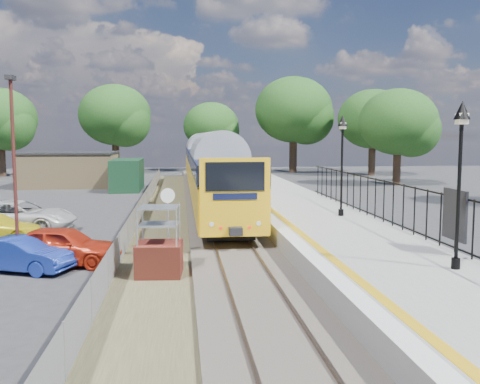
{
  "coord_description": "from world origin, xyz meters",
  "views": [
    {
      "loc": [
        -2.04,
        -17.72,
        4.56
      ],
      "look_at": [
        0.67,
        6.48,
        2.0
      ],
      "focal_mm": 40.0,
      "sensor_mm": 36.0,
      "label": 1
    }
  ],
  "objects": [
    {
      "name": "tree_line",
      "position": [
        1.4,
        42.0,
        6.61
      ],
      "size": [
        56.8,
        43.8,
        11.88
      ],
      "color": "#332319",
      "rests_on": "ground"
    },
    {
      "name": "victorian_lamp_south",
      "position": [
        5.5,
        -4.0,
        4.3
      ],
      "size": [
        0.44,
        0.44,
        4.6
      ],
      "color": "black",
      "rests_on": "platform"
    },
    {
      "name": "speed_sign",
      "position": [
        -2.51,
        1.68,
        1.81
      ],
      "size": [
        0.52,
        0.21,
        2.68
      ],
      "rotation": [
        0.0,
        0.0,
        0.35
      ],
      "color": "#999EA3",
      "rests_on": "ground"
    },
    {
      "name": "outbuilding",
      "position": [
        -10.91,
        31.21,
        1.52
      ],
      "size": [
        10.8,
        10.1,
        3.12
      ],
      "color": "tan",
      "rests_on": "ground"
    },
    {
      "name": "ground",
      "position": [
        0.0,
        0.0,
        0.0
      ],
      "size": [
        120.0,
        120.0,
        0.0
      ],
      "primitive_type": "plane",
      "color": "#2D2D30",
      "rests_on": "ground"
    },
    {
      "name": "train",
      "position": [
        0.0,
        22.69,
        2.34
      ],
      "size": [
        2.82,
        40.83,
        3.51
      ],
      "color": "yellow",
      "rests_on": "ground"
    },
    {
      "name": "carpark_lamp",
      "position": [
        -7.69,
        1.27,
        3.78
      ],
      "size": [
        0.25,
        0.5,
        6.58
      ],
      "color": "#4D1E19",
      "rests_on": "ground"
    },
    {
      "name": "platform_edge",
      "position": [
        2.14,
        8.0,
        0.9
      ],
      "size": [
        0.9,
        70.0,
        0.01
      ],
      "color": "silver",
      "rests_on": "platform"
    },
    {
      "name": "victorian_lamp_north",
      "position": [
        5.3,
        6.0,
        4.3
      ],
      "size": [
        0.44,
        0.44,
        4.6
      ],
      "color": "black",
      "rests_on": "platform"
    },
    {
      "name": "car_white",
      "position": [
        -9.75,
        8.47,
        0.75
      ],
      "size": [
        5.63,
        3.1,
        1.49
      ],
      "primitive_type": "imported",
      "rotation": [
        0.0,
        0.0,
        1.45
      ],
      "color": "silver",
      "rests_on": "ground"
    },
    {
      "name": "brick_plinth",
      "position": [
        -2.75,
        -0.52,
        1.12
      ],
      "size": [
        1.55,
        1.55,
        2.34
      ],
      "rotation": [
        0.0,
        0.0,
        -0.08
      ],
      "color": "maroon",
      "rests_on": "ground"
    },
    {
      "name": "track_bed",
      "position": [
        -0.47,
        9.67,
        0.09
      ],
      "size": [
        5.9,
        80.0,
        0.29
      ],
      "color": "#473F38",
      "rests_on": "ground"
    },
    {
      "name": "platform",
      "position": [
        4.2,
        8.0,
        0.45
      ],
      "size": [
        5.0,
        70.0,
        0.9
      ],
      "primitive_type": "cube",
      "color": "gray",
      "rests_on": "ground"
    },
    {
      "name": "wire_fence",
      "position": [
        -4.2,
        12.0,
        0.6
      ],
      "size": [
        0.06,
        52.0,
        1.2
      ],
      "color": "#999EA3",
      "rests_on": "ground"
    },
    {
      "name": "palisade_fence",
      "position": [
        6.55,
        2.24,
        1.84
      ],
      "size": [
        0.12,
        26.0,
        2.0
      ],
      "color": "black",
      "rests_on": "platform"
    },
    {
      "name": "car_blue",
      "position": [
        -7.44,
        0.63,
        0.59
      ],
      "size": [
        3.77,
        2.44,
        1.17
      ],
      "primitive_type": "imported",
      "rotation": [
        0.0,
        0.0,
        1.2
      ],
      "color": "navy",
      "rests_on": "ground"
    },
    {
      "name": "car_red",
      "position": [
        -6.21,
        1.44,
        0.7
      ],
      "size": [
        4.33,
        2.4,
        1.39
      ],
      "primitive_type": "imported",
      "rotation": [
        0.0,
        0.0,
        1.38
      ],
      "color": "red",
      "rests_on": "ground"
    }
  ]
}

